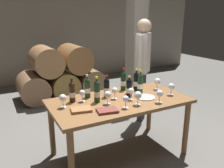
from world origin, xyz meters
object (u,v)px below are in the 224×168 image
at_px(tasting_notebook, 107,110).
at_px(sommelier_presenting, 143,61).
at_px(wine_bottle_7, 136,81).
at_px(serving_plate, 145,97).
at_px(wine_bottle_2, 72,92).
at_px(wine_bottle_4, 129,88).
at_px(wine_bottle_5, 107,88).
at_px(wine_glass_7, 126,99).
at_px(wine_glass_8, 131,91).
at_px(wine_glass_9, 157,82).
at_px(wine_glass_6, 171,87).
at_px(wine_bottle_3, 87,88).
at_px(wine_glass_10, 82,93).
at_px(wine_glass_1, 63,98).
at_px(wine_glass_0, 129,86).
at_px(wine_bottle_0, 123,81).
at_px(wine_glass_2, 108,95).
at_px(leather_ledger, 81,110).
at_px(wine_glass_4, 160,94).
at_px(wine_bottle_6, 97,91).
at_px(wine_glass_5, 138,95).
at_px(dining_table, 120,107).
at_px(wine_glass_3, 115,91).
at_px(wine_bottle_1, 140,83).

relative_size(tasting_notebook, sommelier_presenting, 0.13).
bearing_deg(wine_bottle_7, serving_plate, -102.74).
bearing_deg(wine_bottle_2, wine_bottle_4, -13.68).
distance_m(wine_bottle_5, wine_glass_7, 0.44).
bearing_deg(wine_glass_8, wine_glass_7, -134.60).
xyz_separation_m(wine_bottle_4, wine_glass_9, (0.52, 0.08, -0.01)).
xyz_separation_m(wine_bottle_4, wine_glass_6, (0.53, -0.19, -0.01)).
distance_m(wine_bottle_3, wine_glass_10, 0.15).
bearing_deg(wine_bottle_4, wine_glass_10, 167.97).
bearing_deg(wine_glass_1, wine_bottle_5, 8.67).
height_order(wine_glass_9, tasting_notebook, wine_glass_9).
xyz_separation_m(wine_bottle_5, wine_glass_0, (0.32, -0.02, -0.02)).
distance_m(wine_bottle_0, wine_glass_2, 0.58).
height_order(wine_bottle_3, wine_glass_10, wine_bottle_3).
xyz_separation_m(leather_ledger, sommelier_presenting, (1.41, 0.86, 0.27)).
height_order(wine_glass_10, serving_plate, wine_glass_10).
relative_size(wine_glass_4, leather_ledger, 0.72).
xyz_separation_m(wine_bottle_2, wine_glass_0, (0.76, -0.05, -0.02)).
relative_size(wine_glass_6, tasting_notebook, 0.72).
relative_size(wine_bottle_7, sommelier_presenting, 0.18).
bearing_deg(wine_bottle_6, wine_glass_4, -29.48).
xyz_separation_m(wine_bottle_7, serving_plate, (-0.07, -0.32, -0.12)).
bearing_deg(wine_glass_10, wine_bottle_2, 158.14).
bearing_deg(wine_glass_6, wine_glass_1, 170.26).
xyz_separation_m(wine_bottle_2, wine_bottle_4, (0.69, -0.17, -0.00)).
bearing_deg(wine_glass_9, wine_glass_10, 177.73).
bearing_deg(wine_bottle_5, wine_glass_9, -4.11).
relative_size(wine_bottle_5, wine_glass_10, 1.95).
bearing_deg(wine_bottle_5, wine_glass_5, -65.24).
height_order(wine_bottle_2, wine_glass_8, wine_bottle_2).
relative_size(wine_bottle_6, wine_glass_6, 2.01).
distance_m(wine_glass_2, wine_glass_8, 0.31).
bearing_deg(wine_bottle_4, wine_glass_8, -109.51).
bearing_deg(wine_glass_8, wine_glass_4, -44.58).
xyz_separation_m(wine_glass_8, wine_glass_9, (0.55, 0.18, 0.01)).
relative_size(dining_table, wine_glass_7, 11.68).
xyz_separation_m(wine_glass_1, wine_glass_3, (0.65, -0.02, -0.01)).
bearing_deg(wine_glass_6, dining_table, 167.00).
bearing_deg(wine_glass_7, wine_glass_6, 8.19).
relative_size(wine_bottle_4, serving_plate, 1.16).
xyz_separation_m(wine_glass_0, wine_glass_9, (0.44, -0.04, 0.01)).
distance_m(wine_bottle_1, wine_glass_1, 1.05).
bearing_deg(wine_bottle_6, leather_ledger, -148.23).
bearing_deg(wine_glass_4, wine_glass_9, 54.14).
bearing_deg(wine_bottle_0, wine_glass_1, -165.44).
relative_size(wine_glass_7, tasting_notebook, 0.66).
bearing_deg(wine_bottle_7, wine_glass_0, -155.21).
bearing_deg(wine_bottle_1, dining_table, -166.42).
xyz_separation_m(wine_glass_1, wine_glass_7, (0.61, -0.34, -0.01)).
relative_size(wine_bottle_2, wine_glass_2, 1.84).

